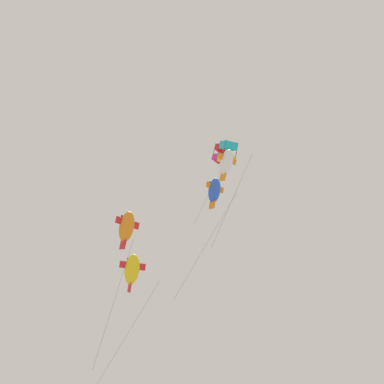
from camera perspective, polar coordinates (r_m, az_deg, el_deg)
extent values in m
ellipsoid|color=white|center=(34.47, 3.00, 2.61)|extent=(1.07, 1.26, 1.50)
cube|color=orange|center=(34.30, 2.63, 3.06)|extent=(0.51, 0.35, 0.30)
cube|color=orange|center=(34.71, 3.51, 2.68)|extent=(0.51, 0.35, 0.30)
cube|color=orange|center=(34.31, 2.68, 1.32)|extent=(0.28, 0.53, 0.56)
sphere|color=black|center=(34.66, 2.68, 3.39)|extent=(0.16, 0.17, 0.14)
sphere|color=black|center=(34.88, 3.14, 3.19)|extent=(0.16, 0.17, 0.14)
cube|color=#1EB2C6|center=(44.80, 2.93, 3.97)|extent=(0.93, 0.40, 0.45)
cube|color=#1EB2C6|center=(43.98, 3.42, 4.06)|extent=(0.93, 0.40, 0.45)
cube|color=#1EB2C6|center=(44.21, 2.65, 4.14)|extent=(0.22, 1.01, 0.82)
cube|color=#1EB2C6|center=(44.57, 3.69, 3.89)|extent=(0.22, 1.01, 0.82)
cube|color=yellow|center=(44.67, 2.73, 2.84)|extent=(0.93, 0.40, 0.45)
cube|color=yellow|center=(43.85, 3.23, 2.90)|extent=(0.93, 0.40, 0.45)
cube|color=yellow|center=(44.08, 2.45, 3.00)|extent=(0.22, 1.01, 0.82)
cube|color=yellow|center=(44.44, 3.50, 2.75)|extent=(0.22, 1.01, 0.82)
cylinder|color=#332D28|center=(44.55, 2.31, 3.53)|extent=(0.16, 0.64, 1.34)
cylinder|color=#332D28|center=(44.91, 3.34, 3.28)|extent=(0.16, 0.64, 1.34)
cylinder|color=#332D28|center=(43.73, 2.80, 3.61)|extent=(0.16, 0.64, 1.34)
cylinder|color=#332D28|center=(44.10, 3.85, 3.35)|extent=(0.16, 0.64, 1.34)
cylinder|color=#47474C|center=(41.40, 3.54, -0.56)|extent=(2.85, 0.07, 6.83)
ellipsoid|color=blue|center=(43.44, 1.95, 0.15)|extent=(1.24, 1.37, 1.83)
cube|color=orange|center=(43.24, 1.56, 0.58)|extent=(0.60, 0.39, 0.38)
cube|color=orange|center=(43.76, 2.42, 0.23)|extent=(0.60, 0.39, 0.38)
cube|color=orange|center=(43.17, 1.75, -1.11)|extent=(0.34, 0.60, 0.65)
sphere|color=black|center=(43.71, 1.56, 0.86)|extent=(0.19, 0.20, 0.16)
sphere|color=black|center=(43.98, 2.01, 0.68)|extent=(0.19, 0.20, 0.16)
cylinder|color=#47474C|center=(39.93, 1.30, -4.44)|extent=(3.66, 1.69, 6.80)
ellipsoid|color=orange|center=(38.78, -5.66, -2.99)|extent=(1.34, 1.52, 1.97)
cube|color=red|center=(38.60, -6.18, -2.49)|extent=(0.66, 0.42, 0.40)
cube|color=red|center=(39.05, -5.01, -2.85)|extent=(0.66, 0.42, 0.40)
cube|color=red|center=(38.61, -5.98, -4.53)|extent=(0.35, 0.67, 0.71)
sphere|color=black|center=(39.07, -6.05, -2.09)|extent=(0.20, 0.22, 0.18)
sphere|color=black|center=(39.31, -5.45, -2.28)|extent=(0.20, 0.22, 0.18)
cylinder|color=#47474C|center=(36.49, -6.77, -9.43)|extent=(1.75, 0.85, 7.22)
ellipsoid|color=yellow|center=(44.29, -5.19, -6.67)|extent=(1.18, 1.69, 2.21)
cube|color=red|center=(44.16, -5.81, -6.27)|extent=(0.75, 0.31, 0.44)
cube|color=red|center=(44.41, -4.49, -6.45)|extent=(0.75, 0.31, 0.44)
cube|color=red|center=(44.34, -5.42, -8.21)|extent=(0.17, 0.84, 0.83)
sphere|color=black|center=(44.59, -5.53, -5.76)|extent=(0.18, 0.23, 0.21)
sphere|color=black|center=(44.72, -4.85, -5.86)|extent=(0.18, 0.23, 0.21)
cylinder|color=#47474C|center=(41.48, -5.65, -12.19)|extent=(3.81, 0.55, 7.06)
cube|color=red|center=(49.02, 2.25, 3.75)|extent=(0.71, 0.66, 0.42)
cube|color=red|center=(48.55, 3.04, 3.77)|extent=(0.71, 0.66, 0.42)
cube|color=red|center=(48.49, 2.39, 3.97)|extent=(0.63, 0.69, 0.66)
cube|color=red|center=(49.09, 2.90, 3.56)|extent=(0.63, 0.69, 0.66)
cube|color=#DB2D93|center=(48.73, 2.03, 2.89)|extent=(0.71, 0.66, 0.42)
cube|color=#DB2D93|center=(48.26, 2.82, 2.90)|extent=(0.71, 0.66, 0.42)
cube|color=#DB2D93|center=(48.20, 2.16, 3.10)|extent=(0.63, 0.69, 0.66)
cube|color=#DB2D93|center=(48.80, 2.67, 2.69)|extent=(0.63, 0.69, 0.66)
cylinder|color=#332D28|center=(48.58, 1.89, 3.52)|extent=(0.31, 0.33, 1.26)
cylinder|color=#332D28|center=(49.18, 2.40, 3.12)|extent=(0.31, 0.33, 1.26)
cylinder|color=#332D28|center=(48.11, 2.67, 3.54)|extent=(0.31, 0.33, 1.26)
cylinder|color=#332D28|center=(48.71, 3.18, 3.13)|extent=(0.31, 0.33, 1.26)
cylinder|color=#47474C|center=(45.97, 1.81, 0.57)|extent=(2.28, 1.67, 5.38)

